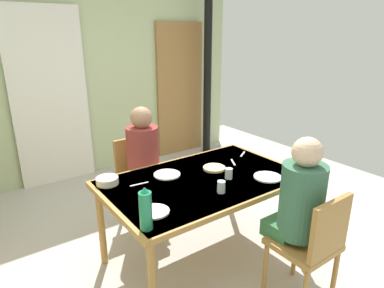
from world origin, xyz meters
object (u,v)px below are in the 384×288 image
object	(u,v)px
person_far_diner	(144,153)
serving_bowl_center	(107,181)
dining_table	(203,186)
water_bottle_green_near	(146,210)
chair_near_diner	(313,244)
chair_far_diner	(139,176)
person_near_diner	(300,198)

from	to	relation	value
person_far_diner	serving_bowl_center	world-z (taller)	person_far_diner
dining_table	person_far_diner	distance (m)	0.73
person_far_diner	water_bottle_green_near	world-z (taller)	person_far_diner
person_far_diner	serving_bowl_center	size ratio (longest dim) A/B	4.53
dining_table	serving_bowl_center	xyz separation A→B (m)	(-0.66, 0.35, 0.09)
chair_near_diner	chair_far_diner	world-z (taller)	same
chair_far_diner	chair_near_diner	bearing A→B (deg)	104.55
person_near_diner	serving_bowl_center	world-z (taller)	person_near_diner
dining_table	person_near_diner	distance (m)	0.77
dining_table	chair_near_diner	xyz separation A→B (m)	(0.29, -0.85, -0.18)
chair_near_diner	water_bottle_green_near	world-z (taller)	water_bottle_green_near
chair_far_diner	serving_bowl_center	bearing A→B (deg)	44.24
dining_table	chair_far_diner	world-z (taller)	chair_far_diner
chair_near_diner	person_near_diner	distance (m)	0.31
dining_table	water_bottle_green_near	distance (m)	0.83
chair_far_diner	person_near_diner	bearing A→B (deg)	105.77
chair_far_diner	person_far_diner	bearing A→B (deg)	90.00
chair_near_diner	person_far_diner	world-z (taller)	person_far_diner
dining_table	chair_near_diner	size ratio (longest dim) A/B	1.80
chair_near_diner	chair_far_diner	xyz separation A→B (m)	(-0.44, 1.69, 0.00)
serving_bowl_center	person_near_diner	bearing A→B (deg)	-48.14
chair_far_diner	person_far_diner	distance (m)	0.31
dining_table	chair_far_diner	size ratio (longest dim) A/B	1.80
dining_table	person_far_diner	bearing A→B (deg)	101.91
dining_table	water_bottle_green_near	bearing A→B (deg)	-152.29
chair_far_diner	water_bottle_green_near	size ratio (longest dim) A/B	3.18
dining_table	chair_near_diner	distance (m)	0.91
chair_near_diner	serving_bowl_center	distance (m)	1.55
dining_table	chair_far_diner	distance (m)	0.88
dining_table	person_near_diner	bearing A→B (deg)	-67.79
person_near_diner	dining_table	bearing A→B (deg)	112.21
chair_near_diner	water_bottle_green_near	distance (m)	1.17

